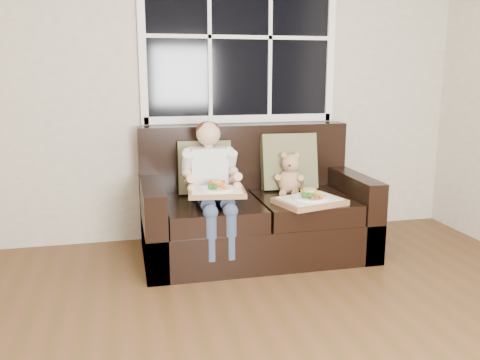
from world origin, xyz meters
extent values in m
cube|color=beige|center=(0.00, 2.50, 1.35)|extent=(4.50, 0.02, 2.70)
cube|color=black|center=(0.36, 2.48, 1.65)|extent=(1.50, 0.02, 1.25)
cube|color=white|center=(0.36, 2.47, 0.99)|extent=(1.58, 0.04, 0.06)
cube|color=white|center=(-0.42, 2.47, 1.65)|extent=(0.06, 0.04, 1.37)
cube|color=white|center=(1.14, 2.47, 1.65)|extent=(0.06, 0.04, 1.37)
cube|color=white|center=(0.36, 2.47, 1.65)|extent=(1.50, 0.03, 0.03)
cube|color=black|center=(0.36, 1.95, 0.15)|extent=(1.70, 0.90, 0.30)
cube|color=black|center=(-0.42, 1.95, 0.30)|extent=(0.15, 0.90, 0.60)
cube|color=black|center=(1.13, 1.95, 0.30)|extent=(0.15, 0.90, 0.60)
cube|color=black|center=(0.36, 2.33, 0.63)|extent=(1.70, 0.18, 0.66)
cube|color=black|center=(0.01, 1.87, 0.38)|extent=(0.68, 0.72, 0.15)
cube|color=black|center=(0.71, 1.87, 0.38)|extent=(0.68, 0.72, 0.15)
cube|color=#66653F|center=(0.00, 2.17, 0.65)|extent=(0.42, 0.22, 0.42)
cube|color=#66653F|center=(0.69, 2.17, 0.67)|extent=(0.45, 0.22, 0.46)
cube|color=silver|center=(0.00, 2.00, 0.65)|extent=(0.27, 0.17, 0.37)
sphere|color=tan|center=(0.00, 1.99, 0.94)|extent=(0.18, 0.18, 0.18)
ellipsoid|color=#392012|center=(0.00, 2.00, 0.96)|extent=(0.18, 0.18, 0.13)
cylinder|color=#303C54|center=(-0.06, 1.79, 0.50)|extent=(0.10, 0.33, 0.10)
cylinder|color=#303C54|center=(0.07, 1.79, 0.50)|extent=(0.10, 0.33, 0.10)
cylinder|color=#303C54|center=(-0.06, 1.54, 0.29)|extent=(0.09, 0.09, 0.31)
cylinder|color=#303C54|center=(0.07, 1.54, 0.29)|extent=(0.09, 0.09, 0.31)
cylinder|color=tan|center=(-0.16, 1.88, 0.69)|extent=(0.07, 0.33, 0.26)
cylinder|color=tan|center=(0.17, 1.88, 0.69)|extent=(0.07, 0.33, 0.26)
ellipsoid|color=tan|center=(0.65, 2.03, 0.54)|extent=(0.24, 0.22, 0.20)
sphere|color=tan|center=(0.65, 2.02, 0.69)|extent=(0.18, 0.18, 0.14)
sphere|color=tan|center=(0.60, 2.02, 0.75)|extent=(0.05, 0.05, 0.05)
sphere|color=tan|center=(0.70, 2.02, 0.75)|extent=(0.05, 0.05, 0.05)
sphere|color=tan|center=(0.65, 1.96, 0.67)|extent=(0.05, 0.05, 0.05)
sphere|color=black|center=(0.65, 1.94, 0.68)|extent=(0.02, 0.02, 0.02)
cylinder|color=tan|center=(0.61, 1.92, 0.48)|extent=(0.09, 0.12, 0.05)
cylinder|color=tan|center=(0.70, 1.92, 0.48)|extent=(0.09, 0.12, 0.05)
cube|color=#986845|center=(0.01, 1.71, 0.56)|extent=(0.43, 0.35, 0.03)
cube|color=silver|center=(0.01, 1.71, 0.58)|extent=(0.37, 0.29, 0.01)
cylinder|color=white|center=(0.01, 1.71, 0.59)|extent=(0.22, 0.22, 0.01)
imported|color=orange|center=(0.02, 1.75, 0.61)|extent=(0.13, 0.13, 0.04)
cylinder|color=tan|center=(0.02, 1.75, 0.62)|extent=(0.08, 0.08, 0.02)
ellipsoid|color=#1E5F1F|center=(-0.04, 1.67, 0.62)|extent=(0.04, 0.04, 0.04)
ellipsoid|color=#1E5F1F|center=(-0.01, 1.65, 0.62)|extent=(0.04, 0.04, 0.04)
cylinder|color=orange|center=(0.05, 1.66, 0.60)|extent=(0.04, 0.06, 0.01)
cube|color=#986845|center=(0.68, 1.67, 0.47)|extent=(0.53, 0.45, 0.04)
cube|color=silver|center=(0.68, 1.67, 0.49)|extent=(0.46, 0.39, 0.01)
cylinder|color=white|center=(0.68, 1.66, 0.50)|extent=(0.26, 0.26, 0.02)
imported|color=yellow|center=(0.69, 1.70, 0.53)|extent=(0.15, 0.15, 0.03)
cylinder|color=tan|center=(0.69, 1.70, 0.53)|extent=(0.10, 0.10, 0.02)
ellipsoid|color=#1E5F1F|center=(0.62, 1.61, 0.53)|extent=(0.05, 0.05, 0.04)
ellipsoid|color=#1E5F1F|center=(0.65, 1.60, 0.53)|extent=(0.05, 0.05, 0.04)
cylinder|color=orange|center=(0.73, 1.61, 0.52)|extent=(0.05, 0.07, 0.02)
cylinder|color=brown|center=(0.68, 1.59, 0.52)|extent=(0.03, 0.09, 0.02)
camera|label=1|loc=(-0.61, -1.65, 1.38)|focal=38.00mm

